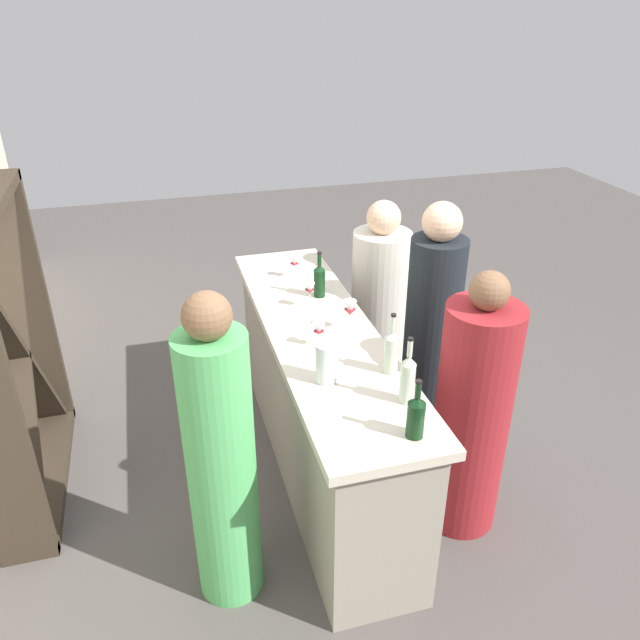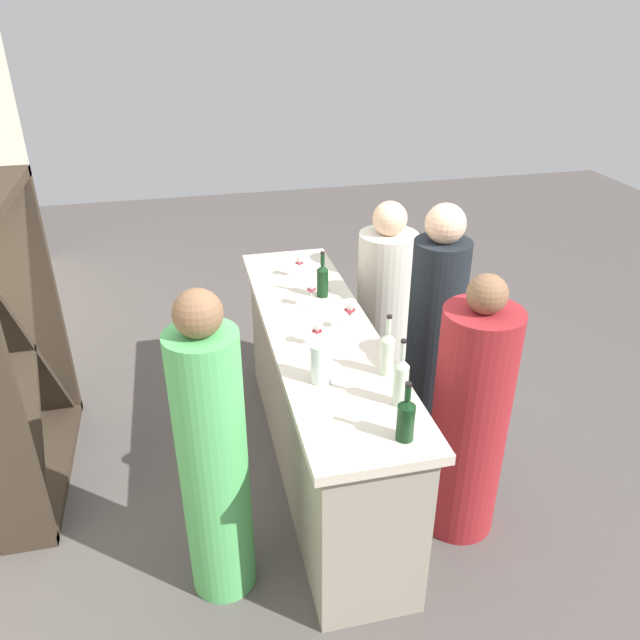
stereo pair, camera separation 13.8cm
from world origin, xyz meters
name	(u,v)px [view 1 (the left image)]	position (x,y,z in m)	size (l,w,h in m)	color
ground_plane	(320,466)	(0.00, 0.00, 0.00)	(12.00, 12.00, 0.00)	#4C4744
bar_counter	(320,401)	(0.00, 0.00, 0.50)	(2.31, 0.58, 0.99)	gray
wine_rack	(11,357)	(0.35, 1.65, 0.87)	(1.30, 0.28, 1.73)	#33281E
wine_bottle_leftmost_dark_green	(416,415)	(-1.01, -0.13, 1.09)	(0.08, 0.08, 0.28)	black
wine_bottle_second_left_clear_pale	(408,378)	(-0.77, -0.19, 1.11)	(0.07, 0.07, 0.33)	#B7C6B2
wine_bottle_center_clear_pale	(391,350)	(-0.52, -0.21, 1.11)	(0.07, 0.07, 0.32)	#B7C6B2
wine_bottle_second_right_dark_green	(319,280)	(0.39, -0.11, 1.10)	(0.07, 0.07, 0.29)	black
wine_glass_near_left	(350,310)	(-0.06, -0.15, 1.11)	(0.07, 0.07, 0.17)	white
wine_glass_near_center	(294,262)	(0.70, -0.03, 1.09)	(0.06, 0.06, 0.15)	white
wine_glass_near_right	(310,290)	(0.26, -0.01, 1.10)	(0.06, 0.06, 0.15)	white
wine_glass_far_left	(319,330)	(-0.18, 0.06, 1.08)	(0.06, 0.06, 0.14)	white
water_pitcher	(327,363)	(-0.51, 0.11, 1.09)	(0.11, 0.11, 0.20)	silver
person_left_guest	(431,338)	(0.09, -0.73, 0.76)	(0.40, 0.40, 1.61)	black
person_center_guest	(472,417)	(-0.60, -0.65, 0.68)	(0.49, 0.49, 1.50)	maroon
person_right_guest	(379,311)	(0.69, -0.62, 0.66)	(0.48, 0.48, 1.45)	beige
person_server_behind	(221,466)	(-0.71, 0.66, 0.76)	(0.39, 0.39, 1.61)	#4CA559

